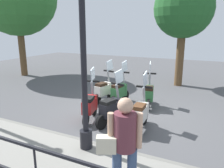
{
  "coord_description": "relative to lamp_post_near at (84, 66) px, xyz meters",
  "views": [
    {
      "loc": [
        -5.98,
        -2.47,
        2.64
      ],
      "look_at": [
        0.2,
        0.5,
        0.9
      ],
      "focal_mm": 35.0,
      "sensor_mm": 36.0,
      "label": 1
    }
  ],
  "objects": [
    {
      "name": "scooter_far_2",
      "position": [
        3.21,
        1.26,
        -1.44
      ],
      "size": [
        1.22,
        0.5,
        1.54
      ],
      "rotation": [
        0.0,
        0.0,
        -0.21
      ],
      "color": "black",
      "rests_on": "ground_plane"
    },
    {
      "name": "fence_railing",
      "position": [
        -1.8,
        0.14,
        -1.04
      ],
      "size": [
        0.04,
        16.03,
        1.07
      ],
      "color": "black",
      "rests_on": "promenade_walkway"
    },
    {
      "name": "lamp_post_near",
      "position": [
        0.0,
        0.0,
        0.0
      ],
      "size": [
        0.26,
        0.9,
        4.02
      ],
      "color": "black",
      "rests_on": "promenade_walkway"
    },
    {
      "name": "scooter_near_0",
      "position": [
        1.6,
        -0.68,
        -1.44
      ],
      "size": [
        1.23,
        0.44,
        1.54
      ],
      "rotation": [
        0.0,
        0.0,
        0.03
      ],
      "color": "black",
      "rests_on": "ground_plane"
    },
    {
      "name": "scooter_far_0",
      "position": [
        3.43,
        -0.37,
        -1.44
      ],
      "size": [
        1.21,
        0.53,
        1.54
      ],
      "rotation": [
        0.0,
        0.0,
        0.27
      ],
      "color": "black",
      "rests_on": "ground_plane"
    },
    {
      "name": "ground_plane",
      "position": [
        2.4,
        0.14,
        -1.92
      ],
      "size": [
        28.0,
        28.0,
        0.0
      ],
      "primitive_type": "plane",
      "color": "#4C4C4F"
    },
    {
      "name": "scooter_near_2",
      "position": [
        1.57,
        0.86,
        -1.44
      ],
      "size": [
        1.21,
        0.51,
        1.54
      ],
      "rotation": [
        0.0,
        0.0,
        0.24
      ],
      "color": "black",
      "rests_on": "ground_plane"
    },
    {
      "name": "scooter_near_1",
      "position": [
        1.59,
        0.17,
        -1.44
      ],
      "size": [
        1.21,
        0.52,
        1.54
      ],
      "rotation": [
        0.0,
        0.0,
        -0.26
      ],
      "color": "black",
      "rests_on": "ground_plane"
    },
    {
      "name": "tree_distant",
      "position": [
        6.95,
        -0.78,
        1.55
      ],
      "size": [
        2.62,
        2.62,
        4.82
      ],
      "color": "brown",
      "rests_on": "ground_plane"
    },
    {
      "name": "promenade_walkway",
      "position": [
        -0.75,
        0.14,
        -1.85
      ],
      "size": [
        2.2,
        20.0,
        0.15
      ],
      "color": "gray",
      "rests_on": "ground_plane"
    },
    {
      "name": "pedestrian_with_bag",
      "position": [
        -0.99,
        -1.27,
        -0.84
      ],
      "size": [
        0.49,
        0.6,
        1.59
      ],
      "rotation": [
        0.0,
        0.0,
        0.43
      ],
      "color": "#384C70",
      "rests_on": "promenade_walkway"
    },
    {
      "name": "scooter_far_1",
      "position": [
        3.25,
        0.65,
        -1.44
      ],
      "size": [
        1.23,
        0.45,
        1.54
      ],
      "rotation": [
        0.0,
        0.0,
        -0.13
      ],
      "color": "black",
      "rests_on": "ground_plane"
    }
  ]
}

